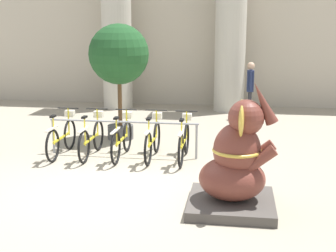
{
  "coord_description": "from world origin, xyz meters",
  "views": [
    {
      "loc": [
        2.15,
        -7.5,
        2.83
      ],
      "look_at": [
        0.92,
        0.59,
        1.0
      ],
      "focal_mm": 50.0,
      "sensor_mm": 36.0,
      "label": 1
    }
  ],
  "objects_px": {
    "person_pedestrian": "(250,85)",
    "bicycle_0": "(62,137)",
    "bicycle_2": "(122,139)",
    "potted_tree": "(119,58)",
    "bicycle_4": "(184,141)",
    "elephant_statue": "(236,166)",
    "bicycle_3": "(153,140)",
    "bicycle_1": "(92,138)"
  },
  "relations": [
    {
      "from": "bicycle_4",
      "to": "elephant_statue",
      "type": "height_order",
      "value": "elephant_statue"
    },
    {
      "from": "elephant_statue",
      "to": "person_pedestrian",
      "type": "distance_m",
      "value": 7.05
    },
    {
      "from": "bicycle_3",
      "to": "elephant_statue",
      "type": "height_order",
      "value": "elephant_statue"
    },
    {
      "from": "bicycle_1",
      "to": "potted_tree",
      "type": "xyz_separation_m",
      "value": [
        0.22,
        1.58,
        1.58
      ]
    },
    {
      "from": "elephant_statue",
      "to": "potted_tree",
      "type": "bearing_deg",
      "value": 125.11
    },
    {
      "from": "elephant_statue",
      "to": "potted_tree",
      "type": "xyz_separation_m",
      "value": [
        -2.84,
        4.04,
        1.31
      ]
    },
    {
      "from": "bicycle_0",
      "to": "bicycle_1",
      "type": "xyz_separation_m",
      "value": [
        0.66,
        0.02,
        0.0
      ]
    },
    {
      "from": "bicycle_2",
      "to": "elephant_statue",
      "type": "bearing_deg",
      "value": -45.78
    },
    {
      "from": "bicycle_1",
      "to": "bicycle_4",
      "type": "xyz_separation_m",
      "value": [
        1.98,
        0.01,
        0.0
      ]
    },
    {
      "from": "bicycle_1",
      "to": "bicycle_2",
      "type": "xyz_separation_m",
      "value": [
        0.66,
        0.01,
        0.0
      ]
    },
    {
      "from": "bicycle_4",
      "to": "person_pedestrian",
      "type": "relative_size",
      "value": 1.01
    },
    {
      "from": "bicycle_1",
      "to": "bicycle_3",
      "type": "xyz_separation_m",
      "value": [
        1.32,
        0.03,
        0.0
      ]
    },
    {
      "from": "bicycle_2",
      "to": "potted_tree",
      "type": "height_order",
      "value": "potted_tree"
    },
    {
      "from": "bicycle_0",
      "to": "bicycle_3",
      "type": "xyz_separation_m",
      "value": [
        1.98,
        0.05,
        0.0
      ]
    },
    {
      "from": "bicycle_1",
      "to": "bicycle_4",
      "type": "relative_size",
      "value": 1.0
    },
    {
      "from": "bicycle_4",
      "to": "elephant_statue",
      "type": "bearing_deg",
      "value": -66.4
    },
    {
      "from": "bicycle_3",
      "to": "potted_tree",
      "type": "relative_size",
      "value": 0.61
    },
    {
      "from": "bicycle_2",
      "to": "potted_tree",
      "type": "distance_m",
      "value": 2.27
    },
    {
      "from": "bicycle_3",
      "to": "potted_tree",
      "type": "bearing_deg",
      "value": 125.29
    },
    {
      "from": "bicycle_2",
      "to": "potted_tree",
      "type": "relative_size",
      "value": 0.61
    },
    {
      "from": "elephant_statue",
      "to": "potted_tree",
      "type": "relative_size",
      "value": 0.72
    },
    {
      "from": "bicycle_2",
      "to": "person_pedestrian",
      "type": "bearing_deg",
      "value": 58.96
    },
    {
      "from": "person_pedestrian",
      "to": "bicycle_0",
      "type": "bearing_deg",
      "value": -131.56
    },
    {
      "from": "bicycle_4",
      "to": "person_pedestrian",
      "type": "bearing_deg",
      "value": 72.65
    },
    {
      "from": "person_pedestrian",
      "to": "potted_tree",
      "type": "distance_m",
      "value": 4.48
    },
    {
      "from": "bicycle_3",
      "to": "person_pedestrian",
      "type": "distance_m",
      "value": 5.03
    },
    {
      "from": "bicycle_2",
      "to": "bicycle_4",
      "type": "distance_m",
      "value": 1.32
    },
    {
      "from": "bicycle_4",
      "to": "bicycle_3",
      "type": "bearing_deg",
      "value": 178.85
    },
    {
      "from": "bicycle_3",
      "to": "elephant_statue",
      "type": "relative_size",
      "value": 0.84
    },
    {
      "from": "bicycle_0",
      "to": "bicycle_2",
      "type": "xyz_separation_m",
      "value": [
        1.32,
        0.03,
        0.0
      ]
    },
    {
      "from": "bicycle_3",
      "to": "person_pedestrian",
      "type": "relative_size",
      "value": 1.01
    },
    {
      "from": "bicycle_4",
      "to": "elephant_statue",
      "type": "xyz_separation_m",
      "value": [
        1.08,
        -2.48,
        0.27
      ]
    },
    {
      "from": "bicycle_0",
      "to": "bicycle_3",
      "type": "relative_size",
      "value": 1.0
    },
    {
      "from": "bicycle_0",
      "to": "potted_tree",
      "type": "xyz_separation_m",
      "value": [
        0.88,
        1.6,
        1.58
      ]
    },
    {
      "from": "bicycle_1",
      "to": "elephant_statue",
      "type": "distance_m",
      "value": 3.94
    },
    {
      "from": "person_pedestrian",
      "to": "potted_tree",
      "type": "relative_size",
      "value": 0.6
    },
    {
      "from": "person_pedestrian",
      "to": "elephant_statue",
      "type": "bearing_deg",
      "value": -92.78
    },
    {
      "from": "elephant_statue",
      "to": "bicycle_2",
      "type": "bearing_deg",
      "value": 134.22
    },
    {
      "from": "bicycle_0",
      "to": "bicycle_1",
      "type": "bearing_deg",
      "value": 1.52
    },
    {
      "from": "elephant_statue",
      "to": "person_pedestrian",
      "type": "xyz_separation_m",
      "value": [
        0.34,
        7.03,
        0.32
      ]
    },
    {
      "from": "bicycle_0",
      "to": "person_pedestrian",
      "type": "distance_m",
      "value": 6.16
    },
    {
      "from": "bicycle_0",
      "to": "bicycle_4",
      "type": "distance_m",
      "value": 2.65
    }
  ]
}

